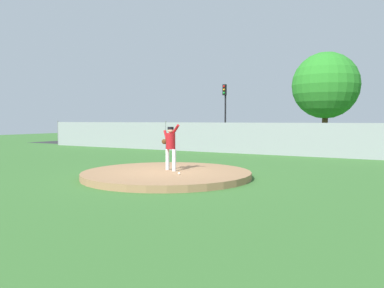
# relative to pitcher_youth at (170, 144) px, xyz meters

# --- Properties ---
(ground_plane) EXTENTS (80.00, 80.00, 0.00)m
(ground_plane) POSITION_rel_pitcher_youth_xyz_m (0.01, 5.75, -1.14)
(ground_plane) COLOR #386B2D
(asphalt_strip) EXTENTS (44.00, 7.00, 0.01)m
(asphalt_strip) POSITION_rel_pitcher_youth_xyz_m (0.01, 14.25, -1.14)
(asphalt_strip) COLOR #2B2B2D
(asphalt_strip) RESTS_ON ground_plane
(pitchers_mound) EXTENTS (5.71, 5.71, 0.21)m
(pitchers_mound) POSITION_rel_pitcher_youth_xyz_m (0.01, -0.25, -1.03)
(pitchers_mound) COLOR #99704C
(pitchers_mound) RESTS_ON ground_plane
(pitcher_youth) EXTENTS (0.80, 0.32, 1.60)m
(pitcher_youth) POSITION_rel_pitcher_youth_xyz_m (0.00, 0.00, 0.00)
(pitcher_youth) COLOR silver
(pitcher_youth) RESTS_ON pitchers_mound
(baseball) EXTENTS (0.07, 0.07, 0.07)m
(baseball) POSITION_rel_pitcher_youth_xyz_m (0.80, -0.72, -0.89)
(baseball) COLOR white
(baseball) RESTS_ON pitchers_mound
(chainlink_fence) EXTENTS (33.78, 0.07, 1.91)m
(chainlink_fence) POSITION_rel_pitcher_youth_xyz_m (0.01, 9.75, -0.24)
(chainlink_fence) COLOR gray
(chainlink_fence) RESTS_ON ground_plane
(parked_car_champagne) EXTENTS (1.89, 4.32, 1.65)m
(parked_car_champagne) POSITION_rel_pitcher_youth_xyz_m (-3.13, 14.44, -0.35)
(parked_car_champagne) COLOR tan
(parked_car_champagne) RESTS_ON ground_plane
(parked_car_red) EXTENTS (2.08, 4.55, 1.58)m
(parked_car_red) POSITION_rel_pitcher_youth_xyz_m (0.28, 13.83, -0.38)
(parked_car_red) COLOR #A81919
(parked_car_red) RESTS_ON ground_plane
(traffic_cone_orange) EXTENTS (0.40, 0.40, 0.55)m
(traffic_cone_orange) POSITION_rel_pitcher_youth_xyz_m (2.25, 14.54, -0.88)
(traffic_cone_orange) COLOR orange
(traffic_cone_orange) RESTS_ON asphalt_strip
(traffic_light_near) EXTENTS (0.28, 0.46, 4.93)m
(traffic_light_near) POSITION_rel_pitcher_youth_xyz_m (-6.52, 18.33, 2.22)
(traffic_light_near) COLOR black
(traffic_light_near) RESTS_ON ground_plane
(tree_tall_centre) EXTENTS (5.40, 5.40, 7.49)m
(tree_tall_centre) POSITION_rel_pitcher_youth_xyz_m (0.90, 21.82, 3.63)
(tree_tall_centre) COLOR #4C331E
(tree_tall_centre) RESTS_ON ground_plane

